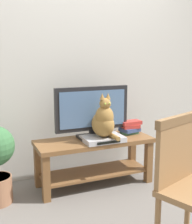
{
  "coord_description": "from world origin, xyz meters",
  "views": [
    {
      "loc": [
        -1.15,
        -2.12,
        1.37
      ],
      "look_at": [
        -0.0,
        0.57,
        0.8
      ],
      "focal_mm": 47.39,
      "sensor_mm": 36.0,
      "label": 1
    }
  ],
  "objects_px": {
    "media_box": "(103,139)",
    "book_stack": "(130,127)",
    "tv_stand": "(94,153)",
    "wooden_chair": "(190,178)",
    "cat": "(104,121)",
    "tv": "(92,111)"
  },
  "relations": [
    {
      "from": "wooden_chair",
      "to": "book_stack",
      "type": "xyz_separation_m",
      "value": [
        0.31,
        1.35,
        0.01
      ]
    },
    {
      "from": "tv_stand",
      "to": "tv",
      "type": "relative_size",
      "value": 1.53
    },
    {
      "from": "tv_stand",
      "to": "book_stack",
      "type": "height_order",
      "value": "book_stack"
    },
    {
      "from": "tv",
      "to": "wooden_chair",
      "type": "distance_m",
      "value": 1.38
    },
    {
      "from": "cat",
      "to": "wooden_chair",
      "type": "height_order",
      "value": "cat"
    },
    {
      "from": "tv",
      "to": "media_box",
      "type": "distance_m",
      "value": 0.31
    },
    {
      "from": "media_box",
      "to": "book_stack",
      "type": "bearing_deg",
      "value": 19.86
    },
    {
      "from": "wooden_chair",
      "to": "tv_stand",
      "type": "bearing_deg",
      "value": 96.5
    },
    {
      "from": "wooden_chair",
      "to": "cat",
      "type": "bearing_deg",
      "value": 94.23
    },
    {
      "from": "cat",
      "to": "book_stack",
      "type": "relative_size",
      "value": 1.89
    },
    {
      "from": "book_stack",
      "to": "tv_stand",
      "type": "bearing_deg",
      "value": -173.37
    },
    {
      "from": "wooden_chair",
      "to": "book_stack",
      "type": "bearing_deg",
      "value": 77.04
    },
    {
      "from": "tv_stand",
      "to": "cat",
      "type": "distance_m",
      "value": 0.39
    },
    {
      "from": "tv",
      "to": "book_stack",
      "type": "height_order",
      "value": "tv"
    },
    {
      "from": "tv_stand",
      "to": "wooden_chair",
      "type": "bearing_deg",
      "value": -83.5
    },
    {
      "from": "tv_stand",
      "to": "book_stack",
      "type": "xyz_separation_m",
      "value": [
        0.46,
        0.05,
        0.23
      ]
    },
    {
      "from": "tv_stand",
      "to": "tv",
      "type": "bearing_deg",
      "value": 89.97
    },
    {
      "from": "media_box",
      "to": "wooden_chair",
      "type": "relative_size",
      "value": 0.43
    },
    {
      "from": "tv_stand",
      "to": "wooden_chair",
      "type": "relative_size",
      "value": 1.27
    },
    {
      "from": "media_box",
      "to": "book_stack",
      "type": "relative_size",
      "value": 1.74
    },
    {
      "from": "book_stack",
      "to": "media_box",
      "type": "bearing_deg",
      "value": -160.14
    },
    {
      "from": "tv",
      "to": "media_box",
      "type": "xyz_separation_m",
      "value": [
        0.06,
        -0.15,
        -0.27
      ]
    }
  ]
}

